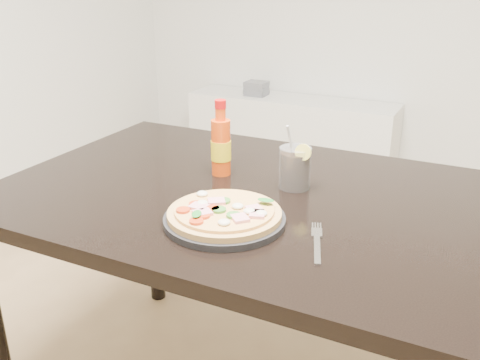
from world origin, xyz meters
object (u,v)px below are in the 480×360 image
at_px(dining_table, 260,221).
at_px(pizza, 224,212).
at_px(fork, 317,241).
at_px(cola_cup, 295,169).
at_px(media_console, 291,135).
at_px(hot_sauce_bottle, 221,145).
at_px(plate, 225,220).

relative_size(dining_table, pizza, 5.25).
relative_size(pizza, fork, 1.46).
relative_size(cola_cup, media_console, 0.13).
distance_m(dining_table, hot_sauce_bottle, 0.25).
relative_size(plate, hot_sauce_bottle, 1.31).
bearing_deg(fork, plate, 161.71).
bearing_deg(plate, pizza, -75.05).
relative_size(pizza, media_console, 0.19).
xyz_separation_m(fork, media_console, (-0.93, 2.29, -0.50)).
bearing_deg(fork, cola_cup, 100.52).
distance_m(plate, fork, 0.23).
bearing_deg(plate, cola_cup, 76.22).
bearing_deg(dining_table, cola_cup, 49.66).
xyz_separation_m(dining_table, pizza, (-0.00, -0.20, 0.11)).
relative_size(dining_table, fork, 7.65).
distance_m(cola_cup, fork, 0.32).
xyz_separation_m(dining_table, media_console, (-0.71, 2.09, -0.42)).
xyz_separation_m(pizza, hot_sauce_bottle, (-0.16, 0.28, 0.06)).
bearing_deg(hot_sauce_bottle, media_console, 105.25).
distance_m(pizza, media_console, 2.45).
xyz_separation_m(cola_cup, media_console, (-0.77, 2.01, -0.55)).
xyz_separation_m(pizza, fork, (0.22, 0.01, -0.02)).
height_order(dining_table, cola_cup, cola_cup).
bearing_deg(plate, media_console, 107.14).
xyz_separation_m(dining_table, plate, (-0.00, -0.20, 0.09)).
bearing_deg(hot_sauce_bottle, pizza, -60.58).
relative_size(cola_cup, fork, 0.96).
height_order(pizza, fork, pizza).
distance_m(dining_table, cola_cup, 0.17).
bearing_deg(cola_cup, dining_table, -130.34).
bearing_deg(dining_table, pizza, -90.28).
height_order(fork, media_console, fork).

